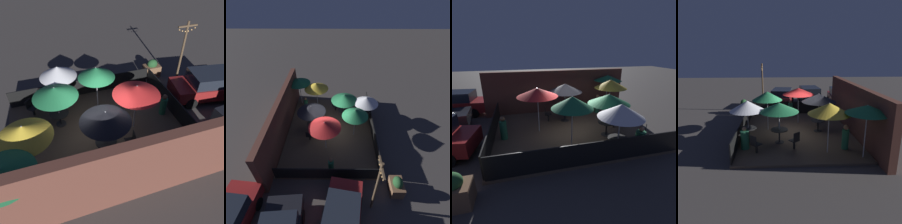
% 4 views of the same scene
% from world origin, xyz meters
% --- Properties ---
extents(ground_plane, '(60.00, 60.00, 0.00)m').
position_xyz_m(ground_plane, '(0.00, 0.00, 0.00)').
color(ground_plane, '#423D3A').
extents(patio_deck, '(8.08, 6.37, 0.12)m').
position_xyz_m(patio_deck, '(0.00, 0.00, 0.06)').
color(patio_deck, brown).
rests_on(patio_deck, ground_plane).
extents(building_wall, '(9.68, 0.36, 2.93)m').
position_xyz_m(building_wall, '(0.00, 3.41, 1.47)').
color(building_wall, brown).
rests_on(building_wall, ground_plane).
extents(fence_front, '(7.88, 0.05, 0.95)m').
position_xyz_m(fence_front, '(0.00, -3.14, 0.59)').
color(fence_front, black).
rests_on(fence_front, patio_deck).
extents(fence_side_left, '(0.05, 6.17, 0.95)m').
position_xyz_m(fence_side_left, '(-4.00, 0.00, 0.59)').
color(fence_side_left, black).
rests_on(fence_side_left, patio_deck).
extents(patio_umbrella_0, '(1.85, 1.85, 2.21)m').
position_xyz_m(patio_umbrella_0, '(1.24, -2.72, 2.06)').
color(patio_umbrella_0, '#B2B2B7').
rests_on(patio_umbrella_0, patio_deck).
extents(patio_umbrella_1, '(2.03, 2.03, 2.17)m').
position_xyz_m(patio_umbrella_1, '(1.59, -1.07, 2.05)').
color(patio_umbrella_1, '#B2B2B7').
rests_on(patio_umbrella_1, patio_deck).
extents(patio_umbrella_2, '(2.01, 2.01, 2.30)m').
position_xyz_m(patio_umbrella_2, '(-0.00, 1.27, 2.18)').
color(patio_umbrella_2, '#B2B2B7').
rests_on(patio_umbrella_2, patio_deck).
extents(patio_umbrella_3, '(2.08, 2.08, 2.38)m').
position_xyz_m(patio_umbrella_3, '(-1.71, 0.22, 2.28)').
color(patio_umbrella_3, '#B2B2B7').
rests_on(patio_umbrella_3, patio_deck).
extents(patio_umbrella_4, '(1.98, 1.98, 2.42)m').
position_xyz_m(patio_umbrella_4, '(2.89, 1.22, 2.28)').
color(patio_umbrella_4, '#B2B2B7').
rests_on(patio_umbrella_4, patio_deck).
extents(patio_umbrella_5, '(1.80, 1.80, 2.38)m').
position_xyz_m(patio_umbrella_5, '(-0.48, -1.76, 2.24)').
color(patio_umbrella_5, '#B2B2B7').
rests_on(patio_umbrella_5, patio_deck).
extents(patio_umbrella_6, '(1.92, 1.92, 2.45)m').
position_xyz_m(patio_umbrella_6, '(3.49, 2.74, 2.38)').
color(patio_umbrella_6, '#B2B2B7').
rests_on(patio_umbrella_6, patio_deck).
extents(dining_table_0, '(0.85, 0.85, 0.72)m').
position_xyz_m(dining_table_0, '(1.24, -2.72, 0.69)').
color(dining_table_0, black).
rests_on(dining_table_0, patio_deck).
extents(dining_table_1, '(0.91, 0.91, 0.73)m').
position_xyz_m(dining_table_1, '(1.59, -1.07, 0.70)').
color(dining_table_1, black).
rests_on(dining_table_1, patio_deck).
extents(dining_table_2, '(0.90, 0.90, 0.71)m').
position_xyz_m(dining_table_2, '(-0.00, 1.27, 0.68)').
color(dining_table_2, black).
rests_on(dining_table_2, patio_deck).
extents(patio_chair_0, '(0.56, 0.56, 0.91)m').
position_xyz_m(patio_chair_0, '(2.49, -0.31, 0.61)').
color(patio_chair_0, black).
rests_on(patio_chair_0, patio_deck).
extents(patio_chair_1, '(0.45, 0.45, 0.94)m').
position_xyz_m(patio_chair_1, '(-1.07, 1.43, 0.63)').
color(patio_chair_1, black).
rests_on(patio_chair_1, patio_deck).
extents(patio_chair_2, '(0.56, 0.56, 0.90)m').
position_xyz_m(patio_chair_2, '(2.85, -2.20, 0.61)').
color(patio_chair_2, black).
rests_on(patio_chair_2, patio_deck).
extents(patron_0, '(0.55, 0.55, 1.14)m').
position_xyz_m(patron_0, '(2.28, -2.77, 0.62)').
color(patron_0, '#236642').
rests_on(patron_0, patio_deck).
extents(patron_1, '(0.47, 0.47, 1.25)m').
position_xyz_m(patron_1, '(2.54, 2.17, 0.69)').
color(patron_1, '#236642').
rests_on(patron_1, patio_deck).
extents(patron_2, '(0.42, 0.42, 1.18)m').
position_xyz_m(patron_2, '(-3.48, -0.21, 0.66)').
color(patron_2, '#236642').
rests_on(patron_2, patio_deck).
extents(planter_box, '(1.00, 0.70, 1.15)m').
position_xyz_m(planter_box, '(-4.64, -3.84, 0.50)').
color(planter_box, brown).
rests_on(planter_box, ground_plane).
extents(light_post, '(1.10, 0.12, 3.87)m').
position_xyz_m(light_post, '(-5.54, -2.38, 2.17)').
color(light_post, brown).
rests_on(light_post, ground_plane).
extents(parked_car_0, '(4.31, 2.33, 1.62)m').
position_xyz_m(parked_car_0, '(-6.58, -0.79, 0.84)').
color(parked_car_0, maroon).
rests_on(parked_car_0, ground_plane).
extents(parked_car_1, '(4.37, 2.03, 1.62)m').
position_xyz_m(parked_car_1, '(-7.57, 1.81, 0.85)').
color(parked_car_1, black).
rests_on(parked_car_1, ground_plane).
extents(parked_car_2, '(4.26, 2.10, 1.62)m').
position_xyz_m(parked_car_2, '(-6.78, 4.41, 0.84)').
color(parked_car_2, maroon).
rests_on(parked_car_2, ground_plane).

